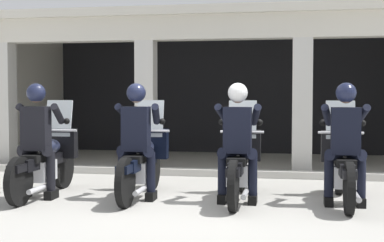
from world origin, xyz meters
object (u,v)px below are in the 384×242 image
object	(u,v)px
police_officer_far_left	(37,131)
police_officer_center_right	(238,132)
police_officer_center_left	(137,131)
motorcycle_far_left	(47,160)
motorcycle_center_left	(142,161)
motorcycle_center_right	(240,163)
police_officer_far_right	(345,133)
motorcycle_far_right	(343,165)

from	to	relation	value
police_officer_far_left	police_officer_center_right	xyz separation A→B (m)	(2.74, 0.14, 0.00)
police_officer_far_left	police_officer_center_left	xyz separation A→B (m)	(1.37, 0.15, 0.00)
police_officer_far_left	police_officer_center_left	distance (m)	1.38
motorcycle_far_left	motorcycle_center_left	size ratio (longest dim) A/B	1.00
police_officer_far_left	motorcycle_center_right	xyz separation A→B (m)	(2.74, 0.43, -0.44)
police_officer_center_right	police_officer_center_left	bearing A→B (deg)	-177.15
police_officer_center_right	motorcycle_center_right	bearing A→B (deg)	92.81
police_officer_far_right	motorcycle_center_right	bearing A→B (deg)	178.65
police_officer_center_right	police_officer_far_left	bearing A→B (deg)	-173.92
motorcycle_center_left	police_officer_center_right	size ratio (longest dim) A/B	1.29
motorcycle_center_left	motorcycle_far_right	distance (m)	2.74
motorcycle_far_left	motorcycle_center_right	distance (m)	2.74
police_officer_far_left	motorcycle_far_left	bearing A→B (deg)	93.37
motorcycle_far_right	police_officer_far_left	bearing A→B (deg)	-165.43
police_officer_far_left	motorcycle_far_right	distance (m)	4.16
motorcycle_center_right	police_officer_far_right	distance (m)	1.45
motorcycle_far_left	motorcycle_far_right	distance (m)	4.12
police_officer_center_right	police_officer_far_right	xyz separation A→B (m)	(1.37, 0.06, 0.00)
motorcycle_center_left	motorcycle_center_right	xyz separation A→B (m)	(1.37, -0.01, 0.00)
motorcycle_center_right	motorcycle_far_right	size ratio (longest dim) A/B	1.00
motorcycle_center_right	police_officer_far_right	world-z (taller)	police_officer_far_right
police_officer_far_left	motorcycle_center_left	bearing A→B (deg)	21.14
police_officer_center_left	police_officer_far_right	distance (m)	2.74
police_officer_center_right	motorcycle_center_left	bearing A→B (deg)	171.16
motorcycle_far_left	police_officer_center_left	size ratio (longest dim) A/B	1.29
police_officer_far_left	police_officer_center_right	world-z (taller)	same
police_officer_far_left	motorcycle_center_left	xyz separation A→B (m)	(1.37, 0.43, -0.44)
police_officer_far_left	police_officer_far_right	size ratio (longest dim) A/B	1.00
police_officer_far_left	motorcycle_far_right	size ratio (longest dim) A/B	0.78
motorcycle_far_right	police_officer_center_right	bearing A→B (deg)	-158.02
motorcycle_center_left	police_officer_center_right	xyz separation A→B (m)	(1.37, -0.29, 0.44)
motorcycle_center_left	motorcycle_far_right	bearing A→B (deg)	11.11
motorcycle_far_left	police_officer_center_right	size ratio (longest dim) A/B	1.29
motorcycle_far_left	police_officer_center_right	distance (m)	2.78
police_officer_center_left	police_officer_center_right	bearing A→B (deg)	9.66
police_officer_far_left	motorcycle_center_left	world-z (taller)	police_officer_far_left
motorcycle_center_left	motorcycle_center_right	size ratio (longest dim) A/B	1.00
police_officer_far_right	police_officer_far_left	bearing A→B (deg)	-169.35
motorcycle_far_right	motorcycle_center_left	bearing A→B (deg)	-171.02
police_officer_center_right	motorcycle_far_right	bearing A→B (deg)	17.29
motorcycle_center_left	motorcycle_far_right	xyz separation A→B (m)	(2.74, 0.06, 0.00)
motorcycle_far_left	police_officer_center_left	xyz separation A→B (m)	(1.37, -0.13, 0.44)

